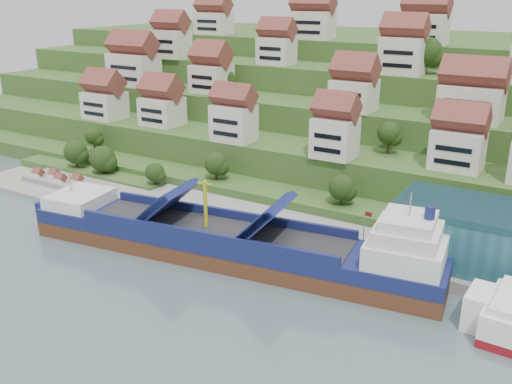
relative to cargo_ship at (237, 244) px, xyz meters
The scene contains 9 objects.
ground 3.67m from the cargo_ship, 12.30° to the right, with size 300.00×300.00×0.00m, color slate.
quay 26.27m from the cargo_ship, 33.96° to the left, with size 180.00×14.00×2.20m, color gray.
pebble_beach 57.54m from the cargo_ship, 168.33° to the left, with size 45.00×20.00×1.00m, color gray.
hillside 103.46m from the cargo_ship, 89.05° to the left, with size 260.00×128.00×31.00m.
hillside_village 63.79m from the cargo_ship, 89.51° to the left, with size 156.92×63.22×29.17m.
hillside_trees 48.55m from the cargo_ship, 102.29° to the left, with size 133.04×62.55×30.92m.
flagpole 22.34m from the cargo_ship, 25.89° to the left, with size 1.28×0.16×8.00m.
beach_huts 59.21m from the cargo_ship, 169.91° to the left, with size 14.40×3.70×2.20m.
cargo_ship is the anchor object (origin of this frame).
Camera 1 is at (48.53, -76.01, 45.63)m, focal length 40.00 mm.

